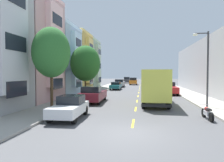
# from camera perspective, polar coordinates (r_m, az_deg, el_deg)

# --- Properties ---
(ground_plane) EXTENTS (160.00, 160.00, 0.00)m
(ground_plane) POSITION_cam_1_polar(r_m,az_deg,el_deg) (40.35, 7.66, -2.19)
(ground_plane) COLOR #4C4C4F
(sidewalk_left) EXTENTS (3.20, 120.00, 0.14)m
(sidewalk_left) POSITION_cam_1_polar(r_m,az_deg,el_deg) (39.10, -2.84, -2.21)
(sidewalk_left) COLOR #A39E93
(sidewalk_left) RESTS_ON ground_plane
(sidewalk_right) EXTENTS (3.20, 120.00, 0.14)m
(sidewalk_right) POSITION_cam_1_polar(r_m,az_deg,el_deg) (38.91, 18.15, -2.33)
(sidewalk_right) COLOR #A39E93
(sidewalk_right) RESTS_ON ground_plane
(lane_centerline_dashes) EXTENTS (0.14, 47.20, 0.01)m
(lane_centerline_dashes) POSITION_cam_1_polar(r_m,az_deg,el_deg) (34.87, 7.54, -2.86)
(lane_centerline_dashes) COLOR yellow
(lane_centerline_dashes) RESTS_ON ground_plane
(townhouse_second_rose) EXTENTS (11.20, 6.84, 11.37)m
(townhouse_second_rose) POSITION_cam_1_polar(r_m,az_deg,el_deg) (24.91, -27.25, 7.59)
(townhouse_second_rose) COLOR #CC9E9E
(townhouse_second_rose) RESTS_ON ground_plane
(townhouse_third_powder_blue) EXTENTS (12.74, 6.84, 9.70)m
(townhouse_third_powder_blue) POSITION_cam_1_polar(r_m,az_deg,el_deg) (31.20, -20.80, 4.99)
(townhouse_third_powder_blue) COLOR #9EB7CC
(townhouse_third_powder_blue) RESTS_ON ground_plane
(townhouse_fourth_mustard) EXTENTS (14.22, 6.84, 10.11)m
(townhouse_fourth_mustard) POSITION_cam_1_polar(r_m,az_deg,el_deg) (37.81, -16.55, 4.81)
(townhouse_fourth_mustard) COLOR tan
(townhouse_fourth_mustard) RESTS_ON ground_plane
(townhouse_fifth_sage) EXTENTS (11.37, 6.84, 10.00)m
(townhouse_fifth_sage) POSITION_cam_1_polar(r_m,az_deg,el_deg) (43.80, -10.94, 4.41)
(townhouse_fifth_sage) COLOR #99AD8E
(townhouse_fifth_sage) RESTS_ON ground_plane
(street_tree_nearest) EXTENTS (2.91, 2.91, 6.42)m
(street_tree_nearest) POSITION_cam_1_polar(r_m,az_deg,el_deg) (16.48, -16.63, 7.63)
(street_tree_nearest) COLOR #47331E
(street_tree_nearest) RESTS_ON sidewalk_left
(street_tree_second) EXTENTS (3.67, 3.67, 6.31)m
(street_tree_second) POSITION_cam_1_polar(r_m,az_deg,el_deg) (25.36, -7.46, 4.91)
(street_tree_second) COLOR #47331E
(street_tree_second) RESTS_ON sidewalk_left
(street_lamp) EXTENTS (1.35, 0.28, 6.47)m
(street_lamp) POSITION_cam_1_polar(r_m,az_deg,el_deg) (19.32, 24.77, 4.60)
(street_lamp) COLOR #38383D
(street_lamp) RESTS_ON sidewalk_right
(delivery_box_truck) EXTENTS (2.66, 7.86, 3.33)m
(delivery_box_truck) POSITION_cam_1_polar(r_m,az_deg,el_deg) (20.17, 12.01, -1.08)
(delivery_box_truck) COLOR #D8D84C
(delivery_box_truck) RESTS_ON ground_plane
(parked_pickup_red) EXTENTS (2.08, 5.33, 1.73)m
(parked_pickup_red) POSITION_cam_1_polar(r_m,az_deg,el_deg) (30.87, 15.73, -2.02)
(parked_pickup_red) COLOR #AD1E1E
(parked_pickup_red) RESTS_ON ground_plane
(parked_hatchback_sky) EXTENTS (1.79, 4.02, 1.50)m
(parked_hatchback_sky) POSITION_cam_1_polar(r_m,az_deg,el_deg) (41.66, 13.88, -1.06)
(parked_hatchback_sky) COLOR #7A9EC6
(parked_hatchback_sky) RESTS_ON ground_plane
(parked_sedan_teal) EXTENTS (1.83, 4.51, 1.43)m
(parked_sedan_teal) POSITION_cam_1_polar(r_m,az_deg,el_deg) (38.06, 1.06, -1.30)
(parked_sedan_teal) COLOR #195B60
(parked_sedan_teal) RESTS_ON ground_plane
(parked_suv_charcoal) EXTENTS (1.95, 4.80, 1.93)m
(parked_suv_charcoal) POSITION_cam_1_polar(r_m,az_deg,el_deg) (65.10, 4.23, 0.31)
(parked_suv_charcoal) COLOR #333338
(parked_suv_charcoal) RESTS_ON ground_plane
(parked_pickup_silver) EXTENTS (2.12, 5.34, 1.73)m
(parked_pickup_silver) POSITION_cam_1_polar(r_m,az_deg,el_deg) (45.80, 2.14, -0.63)
(parked_pickup_silver) COLOR #B2B5BA
(parked_pickup_silver) RESTS_ON ground_plane
(parked_pickup_champagne) EXTENTS (2.01, 5.30, 1.73)m
(parked_pickup_champagne) POSITION_cam_1_polar(r_m,az_deg,el_deg) (56.06, 12.22, -0.18)
(parked_pickup_champagne) COLOR tan
(parked_pickup_champagne) RESTS_ON ground_plane
(parked_pickup_burgundy) EXTENTS (2.16, 5.36, 1.73)m
(parked_pickup_burgundy) POSITION_cam_1_polar(r_m,az_deg,el_deg) (21.29, -5.22, -3.77)
(parked_pickup_burgundy) COLOR maroon
(parked_pickup_burgundy) RESTS_ON ground_plane
(parked_hatchback_white) EXTENTS (1.86, 4.05, 1.50)m
(parked_hatchback_white) POSITION_cam_1_polar(r_m,az_deg,el_deg) (14.03, -11.76, -7.14)
(parked_hatchback_white) COLOR silver
(parked_hatchback_white) RESTS_ON ground_plane
(parked_sedan_navy) EXTENTS (1.89, 4.54, 1.43)m
(parked_sedan_navy) POSITION_cam_1_polar(r_m,az_deg,el_deg) (48.53, 12.86, -0.62)
(parked_sedan_navy) COLOR navy
(parked_sedan_navy) RESTS_ON ground_plane
(moving_orange_sedan) EXTENTS (1.95, 4.80, 1.93)m
(moving_orange_sedan) POSITION_cam_1_polar(r_m,az_deg,el_deg) (55.01, 6.00, -0.02)
(moving_orange_sedan) COLOR orange
(moving_orange_sedan) RESTS_ON ground_plane
(parked_motorcycle) EXTENTS (0.62, 2.05, 0.90)m
(parked_motorcycle) POSITION_cam_1_polar(r_m,az_deg,el_deg) (14.81, 25.11, -8.16)
(parked_motorcycle) COLOR black
(parked_motorcycle) RESTS_ON ground_plane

